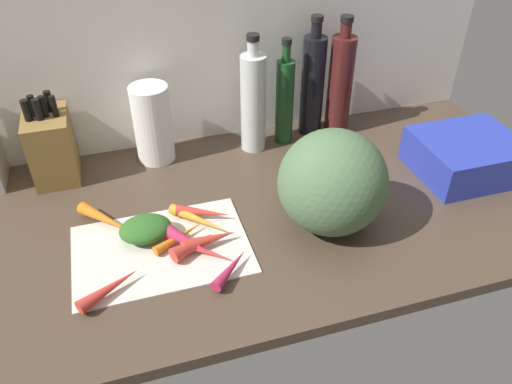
% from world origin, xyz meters
% --- Properties ---
extents(ground_plane, '(1.70, 0.80, 0.03)m').
position_xyz_m(ground_plane, '(0.00, 0.00, -0.01)').
color(ground_plane, '#47382B').
extents(wall_back, '(1.70, 0.03, 0.60)m').
position_xyz_m(wall_back, '(0.00, 0.39, 0.30)').
color(wall_back, silver).
rests_on(wall_back, ground_plane).
extents(cutting_board, '(0.40, 0.27, 0.01)m').
position_xyz_m(cutting_board, '(-0.22, -0.09, 0.00)').
color(cutting_board, beige).
rests_on(cutting_board, ground_plane).
extents(carrot_0, '(0.11, 0.10, 0.02)m').
position_xyz_m(carrot_0, '(-0.12, -0.15, 0.02)').
color(carrot_0, red).
rests_on(carrot_0, cutting_board).
extents(carrot_1, '(0.13, 0.15, 0.03)m').
position_xyz_m(carrot_1, '(-0.33, 0.02, 0.02)').
color(carrot_1, orange).
rests_on(carrot_1, cutting_board).
extents(carrot_2, '(0.13, 0.08, 0.03)m').
position_xyz_m(carrot_2, '(-0.10, -0.02, 0.02)').
color(carrot_2, red).
rests_on(carrot_2, cutting_board).
extents(carrot_3, '(0.14, 0.10, 0.03)m').
position_xyz_m(carrot_3, '(-0.34, -0.20, 0.02)').
color(carrot_3, red).
rests_on(carrot_3, cutting_board).
extents(carrot_4, '(0.11, 0.10, 0.03)m').
position_xyz_m(carrot_4, '(-0.09, -0.22, 0.02)').
color(carrot_4, '#B2264C').
rests_on(carrot_4, cutting_board).
extents(carrot_5, '(0.11, 0.08, 0.04)m').
position_xyz_m(carrot_5, '(-0.15, -0.12, 0.03)').
color(carrot_5, red).
rests_on(carrot_5, cutting_board).
extents(carrot_6, '(0.12, 0.05, 0.03)m').
position_xyz_m(carrot_6, '(-0.11, -0.12, 0.03)').
color(carrot_6, red).
rests_on(carrot_6, cutting_board).
extents(carrot_7, '(0.13, 0.09, 0.02)m').
position_xyz_m(carrot_7, '(-0.17, -0.08, 0.02)').
color(carrot_7, orange).
rests_on(carrot_7, cutting_board).
extents(carrot_8, '(0.10, 0.12, 0.04)m').
position_xyz_m(carrot_8, '(-0.16, -0.11, 0.03)').
color(carrot_8, '#B2264C').
rests_on(carrot_8, cutting_board).
extents(carrot_9, '(0.13, 0.14, 0.03)m').
position_xyz_m(carrot_9, '(-0.12, -0.04, 0.02)').
color(carrot_9, orange).
rests_on(carrot_9, cutting_board).
extents(carrot_greens_pile, '(0.12, 0.09, 0.05)m').
position_xyz_m(carrot_greens_pile, '(-0.25, -0.05, 0.03)').
color(carrot_greens_pile, '#2D6023').
rests_on(carrot_greens_pile, cutting_board).
extents(winter_squash, '(0.25, 0.25, 0.25)m').
position_xyz_m(winter_squash, '(0.18, -0.12, 0.12)').
color(winter_squash, '#4C6B47').
rests_on(winter_squash, ground_plane).
extents(knife_block, '(0.11, 0.16, 0.24)m').
position_xyz_m(knife_block, '(-0.44, 0.29, 0.10)').
color(knife_block, olive).
rests_on(knife_block, ground_plane).
extents(paper_towel_roll, '(0.10, 0.10, 0.22)m').
position_xyz_m(paper_towel_roll, '(-0.17, 0.30, 0.11)').
color(paper_towel_roll, white).
rests_on(paper_towel_roll, ground_plane).
extents(bottle_0, '(0.07, 0.07, 0.34)m').
position_xyz_m(bottle_0, '(0.11, 0.27, 0.15)').
color(bottle_0, silver).
rests_on(bottle_0, ground_plane).
extents(bottle_1, '(0.05, 0.05, 0.32)m').
position_xyz_m(bottle_1, '(0.21, 0.28, 0.13)').
color(bottle_1, '#19421E').
rests_on(bottle_1, ground_plane).
extents(bottle_2, '(0.07, 0.07, 0.36)m').
position_xyz_m(bottle_2, '(0.30, 0.31, 0.16)').
color(bottle_2, black).
rests_on(bottle_2, ground_plane).
extents(bottle_3, '(0.07, 0.07, 0.36)m').
position_xyz_m(bottle_3, '(0.38, 0.29, 0.16)').
color(bottle_3, '#471919').
rests_on(bottle_3, ground_plane).
extents(dish_rack, '(0.27, 0.23, 0.10)m').
position_xyz_m(dish_rack, '(0.63, -0.02, 0.05)').
color(dish_rack, '#2838AD').
rests_on(dish_rack, ground_plane).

